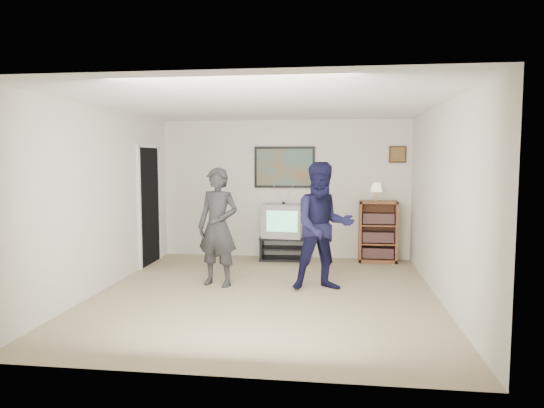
% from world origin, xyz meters
% --- Properties ---
extents(room_shell, '(4.51, 5.00, 2.51)m').
position_xyz_m(room_shell, '(0.00, 0.35, 1.25)').
color(room_shell, '#7B694E').
rests_on(room_shell, ground).
extents(media_stand, '(0.85, 0.50, 0.42)m').
position_xyz_m(media_stand, '(0.01, 2.23, 0.21)').
color(media_stand, black).
rests_on(media_stand, room_shell).
extents(crt_television, '(0.75, 0.66, 0.59)m').
position_xyz_m(crt_television, '(0.01, 2.23, 0.71)').
color(crt_television, '#969792').
rests_on(crt_television, media_stand).
extents(bookshelf, '(0.65, 0.37, 1.07)m').
position_xyz_m(bookshelf, '(1.66, 2.28, 0.54)').
color(bookshelf, brown).
rests_on(bookshelf, room_shell).
extents(table_lamp, '(0.20, 0.20, 0.32)m').
position_xyz_m(table_lamp, '(1.63, 2.24, 1.23)').
color(table_lamp, '#FFF2C1').
rests_on(table_lamp, bookshelf).
extents(person_tall, '(0.70, 0.55, 1.68)m').
position_xyz_m(person_tall, '(-0.73, 0.36, 0.84)').
color(person_tall, '#262628').
rests_on(person_tall, room_shell).
extents(person_short, '(1.00, 0.86, 1.76)m').
position_xyz_m(person_short, '(0.75, 0.32, 0.88)').
color(person_short, black).
rests_on(person_short, room_shell).
extents(controller_left, '(0.08, 0.14, 0.04)m').
position_xyz_m(controller_left, '(-0.69, 0.55, 1.10)').
color(controller_left, white).
rests_on(controller_left, person_tall).
extents(controller_right, '(0.05, 0.12, 0.03)m').
position_xyz_m(controller_right, '(0.75, 0.56, 1.09)').
color(controller_right, white).
rests_on(controller_right, person_short).
extents(poster, '(1.10, 0.03, 0.75)m').
position_xyz_m(poster, '(0.00, 2.48, 1.65)').
color(poster, black).
rests_on(poster, room_shell).
extents(air_vent, '(0.28, 0.02, 0.14)m').
position_xyz_m(air_vent, '(-0.55, 2.48, 1.95)').
color(air_vent, white).
rests_on(air_vent, room_shell).
extents(small_picture, '(0.30, 0.03, 0.30)m').
position_xyz_m(small_picture, '(2.00, 2.48, 1.88)').
color(small_picture, black).
rests_on(small_picture, room_shell).
extents(doorway, '(0.03, 0.85, 2.00)m').
position_xyz_m(doorway, '(-2.23, 1.60, 1.00)').
color(doorway, black).
rests_on(doorway, room_shell).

